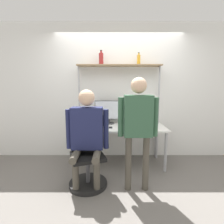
# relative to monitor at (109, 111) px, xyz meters

# --- Properties ---
(ground_plane) EXTENTS (12.00, 12.00, 0.00)m
(ground_plane) POSITION_rel_monitor_xyz_m (0.20, -0.63, -0.97)
(ground_plane) COLOR slate
(wall_back) EXTENTS (8.00, 0.06, 2.70)m
(wall_back) POSITION_rel_monitor_xyz_m (0.20, 0.19, 0.38)
(wall_back) COLOR white
(wall_back) RESTS_ON ground_plane
(desk) EXTENTS (1.68, 0.78, 0.73)m
(desk) POSITION_rel_monitor_xyz_m (0.20, -0.23, -0.31)
(desk) COLOR silver
(desk) RESTS_ON ground_plane
(shelf_unit) EXTENTS (1.59, 0.28, 1.87)m
(shelf_unit) POSITION_rel_monitor_xyz_m (0.20, 0.01, 0.60)
(shelf_unit) COLOR #997A56
(shelf_unit) RESTS_ON ground_plane
(monitor) EXTENTS (0.55, 0.22, 0.46)m
(monitor) POSITION_rel_monitor_xyz_m (0.00, 0.00, 0.00)
(monitor) COLOR #333338
(monitor) RESTS_ON desk
(laptop) EXTENTS (0.33, 0.24, 0.23)m
(laptop) POSITION_rel_monitor_xyz_m (-0.23, -0.37, -0.18)
(laptop) COLOR silver
(laptop) RESTS_ON desk
(cell_phone) EXTENTS (0.07, 0.15, 0.01)m
(cell_phone) POSITION_rel_monitor_xyz_m (0.04, -0.38, -0.24)
(cell_phone) COLOR silver
(cell_phone) RESTS_ON desk
(office_chair) EXTENTS (0.58, 0.58, 0.93)m
(office_chair) POSITION_rel_monitor_xyz_m (-0.30, -0.95, -0.69)
(office_chair) COLOR black
(office_chair) RESTS_ON ground_plane
(person_seated) EXTENTS (0.61, 0.47, 1.42)m
(person_seated) POSITION_rel_monitor_xyz_m (-0.29, -1.00, -0.13)
(person_seated) COLOR #4C473D
(person_seated) RESTS_ON ground_plane
(person_standing) EXTENTS (0.55, 0.21, 1.58)m
(person_standing) POSITION_rel_monitor_xyz_m (0.42, -1.08, 0.03)
(person_standing) COLOR #4C473D
(person_standing) RESTS_ON ground_plane
(bottle_red) EXTENTS (0.08, 0.08, 0.27)m
(bottle_red) POSITION_rel_monitor_xyz_m (-0.14, 0.01, 1.01)
(bottle_red) COLOR maroon
(bottle_red) RESTS_ON shelf_unit
(bottle_amber) EXTENTS (0.06, 0.06, 0.23)m
(bottle_amber) POSITION_rel_monitor_xyz_m (0.57, 0.01, 0.99)
(bottle_amber) COLOR gold
(bottle_amber) RESTS_ON shelf_unit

